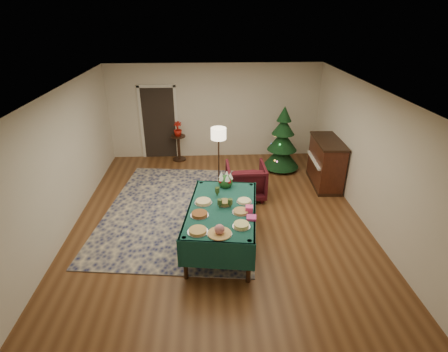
{
  "coord_description": "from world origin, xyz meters",
  "views": [
    {
      "loc": [
        -0.21,
        -6.31,
        4.05
      ],
      "look_at": [
        0.1,
        -0.09,
        1.03
      ],
      "focal_mm": 28.0,
      "sensor_mm": 36.0,
      "label": 1
    }
  ],
  "objects_px": {
    "buffet_table": "(222,215)",
    "gift_box": "(249,209)",
    "armchair": "(246,179)",
    "piano": "(326,163)",
    "potted_plant": "(178,132)",
    "floor_lamp": "(219,137)",
    "christmas_tree": "(282,142)",
    "side_table": "(179,148)"
  },
  "relations": [
    {
      "from": "christmas_tree",
      "to": "piano",
      "type": "bearing_deg",
      "value": -47.21
    },
    {
      "from": "piano",
      "to": "armchair",
      "type": "bearing_deg",
      "value": -165.5
    },
    {
      "from": "floor_lamp",
      "to": "piano",
      "type": "distance_m",
      "value": 2.74
    },
    {
      "from": "side_table",
      "to": "christmas_tree",
      "type": "height_order",
      "value": "christmas_tree"
    },
    {
      "from": "gift_box",
      "to": "side_table",
      "type": "height_order",
      "value": "gift_box"
    },
    {
      "from": "gift_box",
      "to": "potted_plant",
      "type": "distance_m",
      "value": 4.57
    },
    {
      "from": "floor_lamp",
      "to": "side_table",
      "type": "height_order",
      "value": "floor_lamp"
    },
    {
      "from": "side_table",
      "to": "christmas_tree",
      "type": "distance_m",
      "value": 2.98
    },
    {
      "from": "armchair",
      "to": "christmas_tree",
      "type": "distance_m",
      "value": 1.92
    },
    {
      "from": "piano",
      "to": "floor_lamp",
      "type": "bearing_deg",
      "value": 178.38
    },
    {
      "from": "armchair",
      "to": "christmas_tree",
      "type": "relative_size",
      "value": 0.51
    },
    {
      "from": "buffet_table",
      "to": "potted_plant",
      "type": "distance_m",
      "value": 4.28
    },
    {
      "from": "buffet_table",
      "to": "armchair",
      "type": "relative_size",
      "value": 2.47
    },
    {
      "from": "piano",
      "to": "buffet_table",
      "type": "bearing_deg",
      "value": -138.32
    },
    {
      "from": "christmas_tree",
      "to": "floor_lamp",
      "type": "bearing_deg",
      "value": -152.67
    },
    {
      "from": "armchair",
      "to": "potted_plant",
      "type": "bearing_deg",
      "value": -54.32
    },
    {
      "from": "floor_lamp",
      "to": "potted_plant",
      "type": "height_order",
      "value": "floor_lamp"
    },
    {
      "from": "gift_box",
      "to": "potted_plant",
      "type": "xyz_separation_m",
      "value": [
        -1.54,
        4.3,
        -0.01
      ]
    },
    {
      "from": "gift_box",
      "to": "christmas_tree",
      "type": "bearing_deg",
      "value": 69.71
    },
    {
      "from": "gift_box",
      "to": "side_table",
      "type": "relative_size",
      "value": 0.18
    },
    {
      "from": "armchair",
      "to": "piano",
      "type": "bearing_deg",
      "value": -166.59
    },
    {
      "from": "side_table",
      "to": "christmas_tree",
      "type": "bearing_deg",
      "value": -15.35
    },
    {
      "from": "buffet_table",
      "to": "armchair",
      "type": "distance_m",
      "value": 1.97
    },
    {
      "from": "gift_box",
      "to": "floor_lamp",
      "type": "distance_m",
      "value": 2.69
    },
    {
      "from": "buffet_table",
      "to": "gift_box",
      "type": "relative_size",
      "value": 17.16
    },
    {
      "from": "floor_lamp",
      "to": "armchair",
      "type": "bearing_deg",
      "value": -44.86
    },
    {
      "from": "side_table",
      "to": "potted_plant",
      "type": "distance_m",
      "value": 0.5
    },
    {
      "from": "floor_lamp",
      "to": "side_table",
      "type": "relative_size",
      "value": 2.02
    },
    {
      "from": "christmas_tree",
      "to": "piano",
      "type": "height_order",
      "value": "christmas_tree"
    },
    {
      "from": "piano",
      "to": "potted_plant",
      "type": "bearing_deg",
      "value": 154.89
    },
    {
      "from": "potted_plant",
      "to": "christmas_tree",
      "type": "relative_size",
      "value": 0.23
    },
    {
      "from": "gift_box",
      "to": "side_table",
      "type": "xyz_separation_m",
      "value": [
        -1.54,
        4.3,
        -0.51
      ]
    },
    {
      "from": "armchair",
      "to": "floor_lamp",
      "type": "bearing_deg",
      "value": -45.95
    },
    {
      "from": "gift_box",
      "to": "christmas_tree",
      "type": "xyz_separation_m",
      "value": [
        1.3,
        3.52,
        -0.07
      ]
    },
    {
      "from": "armchair",
      "to": "potted_plant",
      "type": "distance_m",
      "value": 2.88
    },
    {
      "from": "piano",
      "to": "gift_box",
      "type": "bearing_deg",
      "value": -130.88
    },
    {
      "from": "floor_lamp",
      "to": "christmas_tree",
      "type": "relative_size",
      "value": 0.85
    },
    {
      "from": "buffet_table",
      "to": "gift_box",
      "type": "height_order",
      "value": "gift_box"
    },
    {
      "from": "christmas_tree",
      "to": "potted_plant",
      "type": "bearing_deg",
      "value": 164.65
    },
    {
      "from": "armchair",
      "to": "buffet_table",
      "type": "bearing_deg",
      "value": 69.98
    },
    {
      "from": "gift_box",
      "to": "floor_lamp",
      "type": "height_order",
      "value": "floor_lamp"
    },
    {
      "from": "gift_box",
      "to": "christmas_tree",
      "type": "height_order",
      "value": "christmas_tree"
    }
  ]
}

